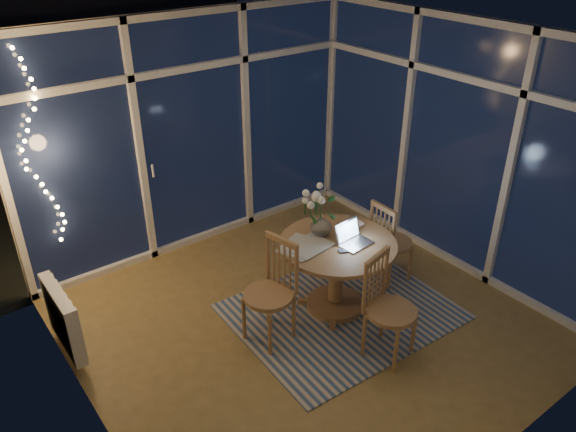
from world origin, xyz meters
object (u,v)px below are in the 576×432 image
at_px(dining_table, 336,276).
at_px(laptop, 356,234).
at_px(chair_front, 392,309).
at_px(chair_left, 268,293).
at_px(flower_vase, 321,225).
at_px(chair_right, 392,241).

distance_m(dining_table, laptop, 0.51).
xyz_separation_m(dining_table, chair_front, (-0.07, -0.78, 0.12)).
height_order(dining_table, chair_left, chair_left).
height_order(dining_table, laptop, laptop).
distance_m(dining_table, flower_vase, 0.52).
relative_size(laptop, flower_vase, 1.42).
xyz_separation_m(chair_front, laptop, (0.18, 0.66, 0.36)).
xyz_separation_m(chair_left, flower_vase, (0.74, 0.18, 0.35)).
bearing_deg(chair_front, chair_right, 29.31).
height_order(chair_left, chair_right, chair_left).
bearing_deg(chair_front, laptop, 60.77).
distance_m(chair_right, laptop, 0.79).
bearing_deg(chair_left, dining_table, 76.28).
xyz_separation_m(dining_table, chair_right, (0.78, 0.02, 0.09)).
relative_size(dining_table, chair_front, 1.11).
bearing_deg(chair_front, chair_left, 117.54).
distance_m(laptop, flower_vase, 0.36).
distance_m(chair_right, flower_vase, 0.92).
relative_size(chair_right, flower_vase, 4.46).
bearing_deg(chair_right, chair_left, 92.35).
relative_size(chair_left, chair_right, 1.07).
xyz_separation_m(chair_right, laptop, (-0.67, -0.14, 0.39)).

